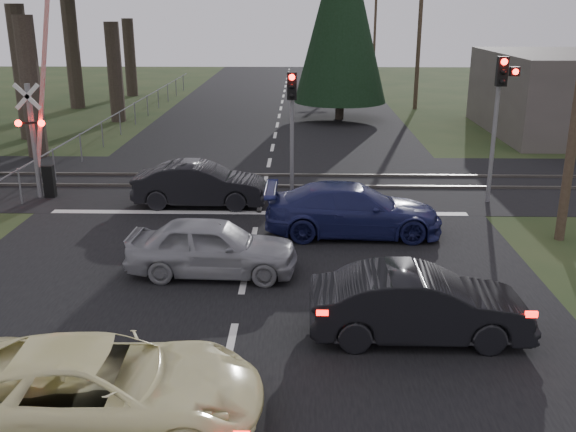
{
  "coord_description": "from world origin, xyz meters",
  "views": [
    {
      "loc": [
        1.33,
        -10.87,
        6.13
      ],
      "look_at": [
        1.01,
        3.93,
        1.3
      ],
      "focal_mm": 40.0,
      "sensor_mm": 36.0,
      "label": 1
    }
  ],
  "objects_px": {
    "cream_coupe": "(98,389)",
    "dark_car_far": "(201,185)",
    "utility_pole_mid": "(419,31)",
    "utility_pole_far": "(375,22)",
    "traffic_signal_right": "(500,102)",
    "crossing_signal": "(40,137)",
    "dark_hatchback": "(419,305)",
    "traffic_signal_center": "(292,111)",
    "blue_sedan": "(353,210)",
    "silver_car": "(212,247)"
  },
  "relations": [
    {
      "from": "traffic_signal_center",
      "to": "utility_pole_far",
      "type": "height_order",
      "value": "utility_pole_far"
    },
    {
      "from": "utility_pole_far",
      "to": "blue_sedan",
      "type": "relative_size",
      "value": 1.82
    },
    {
      "from": "traffic_signal_right",
      "to": "silver_car",
      "type": "height_order",
      "value": "traffic_signal_right"
    },
    {
      "from": "traffic_signal_right",
      "to": "silver_car",
      "type": "distance_m",
      "value": 10.65
    },
    {
      "from": "traffic_signal_right",
      "to": "silver_car",
      "type": "relative_size",
      "value": 1.16
    },
    {
      "from": "cream_coupe",
      "to": "dark_car_far",
      "type": "bearing_deg",
      "value": -1.62
    },
    {
      "from": "utility_pole_far",
      "to": "dark_hatchback",
      "type": "height_order",
      "value": "utility_pole_far"
    },
    {
      "from": "crossing_signal",
      "to": "blue_sedan",
      "type": "relative_size",
      "value": 1.41
    },
    {
      "from": "cream_coupe",
      "to": "silver_car",
      "type": "relative_size",
      "value": 1.22
    },
    {
      "from": "dark_hatchback",
      "to": "dark_car_far",
      "type": "height_order",
      "value": "dark_car_far"
    },
    {
      "from": "silver_car",
      "to": "blue_sedan",
      "type": "xyz_separation_m",
      "value": [
        3.57,
        2.94,
        0.03
      ]
    },
    {
      "from": "crossing_signal",
      "to": "blue_sedan",
      "type": "xyz_separation_m",
      "value": [
        10.06,
        -3.47,
        -1.34
      ]
    },
    {
      "from": "traffic_signal_center",
      "to": "utility_pole_far",
      "type": "xyz_separation_m",
      "value": [
        7.5,
        44.32,
        1.92
      ]
    },
    {
      "from": "traffic_signal_center",
      "to": "cream_coupe",
      "type": "xyz_separation_m",
      "value": [
        -2.69,
        -13.3,
        -2.12
      ]
    },
    {
      "from": "cream_coupe",
      "to": "dark_car_far",
      "type": "distance_m",
      "value": 11.6
    },
    {
      "from": "crossing_signal",
      "to": "dark_hatchback",
      "type": "height_order",
      "value": "crossing_signal"
    },
    {
      "from": "cream_coupe",
      "to": "silver_car",
      "type": "bearing_deg",
      "value": -11.36
    },
    {
      "from": "traffic_signal_center",
      "to": "utility_pole_mid",
      "type": "distance_m",
      "value": 20.82
    },
    {
      "from": "crossing_signal",
      "to": "traffic_signal_center",
      "type": "bearing_deg",
      "value": 6.15
    },
    {
      "from": "cream_coupe",
      "to": "silver_car",
      "type": "height_order",
      "value": "silver_car"
    },
    {
      "from": "traffic_signal_right",
      "to": "utility_pole_mid",
      "type": "distance_m",
      "value": 20.6
    },
    {
      "from": "cream_coupe",
      "to": "dark_car_far",
      "type": "height_order",
      "value": "dark_car_far"
    },
    {
      "from": "dark_car_far",
      "to": "traffic_signal_center",
      "type": "bearing_deg",
      "value": -58.32
    },
    {
      "from": "dark_hatchback",
      "to": "blue_sedan",
      "type": "bearing_deg",
      "value": 7.85
    },
    {
      "from": "crossing_signal",
      "to": "traffic_signal_center",
      "type": "xyz_separation_m",
      "value": [
        8.27,
        0.89,
        0.75
      ]
    },
    {
      "from": "utility_pole_far",
      "to": "dark_car_far",
      "type": "relative_size",
      "value": 2.12
    },
    {
      "from": "blue_sedan",
      "to": "dark_car_far",
      "type": "xyz_separation_m",
      "value": [
        -4.7,
        2.66,
        -0.02
      ]
    },
    {
      "from": "crossing_signal",
      "to": "dark_hatchback",
      "type": "bearing_deg",
      "value": -40.95
    },
    {
      "from": "silver_car",
      "to": "utility_pole_far",
      "type": "bearing_deg",
      "value": -7.62
    },
    {
      "from": "traffic_signal_center",
      "to": "utility_pole_mid",
      "type": "xyz_separation_m",
      "value": [
        7.5,
        19.32,
        1.92
      ]
    },
    {
      "from": "crossing_signal",
      "to": "utility_pole_mid",
      "type": "xyz_separation_m",
      "value": [
        15.77,
        20.21,
        2.67
      ]
    },
    {
      "from": "crossing_signal",
      "to": "silver_car",
      "type": "relative_size",
      "value": 1.72
    },
    {
      "from": "traffic_signal_right",
      "to": "utility_pole_far",
      "type": "distance_m",
      "value": 45.56
    },
    {
      "from": "traffic_signal_center",
      "to": "blue_sedan",
      "type": "height_order",
      "value": "traffic_signal_center"
    },
    {
      "from": "cream_coupe",
      "to": "dark_hatchback",
      "type": "relative_size",
      "value": 1.18
    },
    {
      "from": "traffic_signal_right",
      "to": "utility_pole_mid",
      "type": "xyz_separation_m",
      "value": [
        0.95,
        20.53,
        1.41
      ]
    },
    {
      "from": "utility_pole_far",
      "to": "dark_hatchback",
      "type": "xyz_separation_m",
      "value": [
        -4.89,
        -54.66,
        -4.03
      ]
    },
    {
      "from": "utility_pole_mid",
      "to": "utility_pole_far",
      "type": "bearing_deg",
      "value": 90.0
    },
    {
      "from": "utility_pole_mid",
      "to": "cream_coupe",
      "type": "relative_size",
      "value": 1.81
    },
    {
      "from": "blue_sedan",
      "to": "cream_coupe",
      "type": "bearing_deg",
      "value": 153.56
    },
    {
      "from": "cream_coupe",
      "to": "blue_sedan",
      "type": "relative_size",
      "value": 1.0
    },
    {
      "from": "dark_car_far",
      "to": "traffic_signal_right",
      "type": "bearing_deg",
      "value": -85.54
    },
    {
      "from": "cream_coupe",
      "to": "utility_pole_mid",
      "type": "bearing_deg",
      "value": -20.05
    },
    {
      "from": "crossing_signal",
      "to": "utility_pole_mid",
      "type": "distance_m",
      "value": 25.78
    },
    {
      "from": "traffic_signal_center",
      "to": "dark_car_far",
      "type": "height_order",
      "value": "traffic_signal_center"
    },
    {
      "from": "traffic_signal_center",
      "to": "blue_sedan",
      "type": "bearing_deg",
      "value": -67.69
    },
    {
      "from": "cream_coupe",
      "to": "silver_car",
      "type": "xyz_separation_m",
      "value": [
        0.91,
        6.0,
        0.0
      ]
    },
    {
      "from": "utility_pole_mid",
      "to": "utility_pole_far",
      "type": "relative_size",
      "value": 1.0
    },
    {
      "from": "utility_pole_mid",
      "to": "dark_car_far",
      "type": "bearing_deg",
      "value": -116.35
    },
    {
      "from": "utility_pole_far",
      "to": "dark_car_far",
      "type": "bearing_deg",
      "value": -102.75
    }
  ]
}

